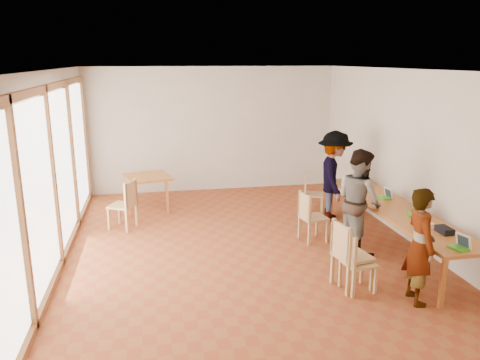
# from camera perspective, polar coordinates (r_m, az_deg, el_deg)

# --- Properties ---
(ground) EXTENTS (8.00, 8.00, 0.00)m
(ground) POSITION_cam_1_polar(r_m,az_deg,el_deg) (8.02, 0.51, -8.70)
(ground) COLOR brown
(ground) RESTS_ON ground
(wall_back) EXTENTS (6.00, 0.10, 3.00)m
(wall_back) POSITION_cam_1_polar(r_m,az_deg,el_deg) (11.44, -3.41, 6.15)
(wall_back) COLOR beige
(wall_back) RESTS_ON ground
(wall_front) EXTENTS (6.00, 0.10, 3.00)m
(wall_front) POSITION_cam_1_polar(r_m,az_deg,el_deg) (3.90, 12.32, -11.03)
(wall_front) COLOR beige
(wall_front) RESTS_ON ground
(wall_right) EXTENTS (0.10, 8.00, 3.00)m
(wall_right) POSITION_cam_1_polar(r_m,az_deg,el_deg) (8.64, 20.46, 2.52)
(wall_right) COLOR beige
(wall_right) RESTS_ON ground
(window_wall) EXTENTS (0.10, 8.00, 3.00)m
(window_wall) POSITION_cam_1_polar(r_m,az_deg,el_deg) (7.57, -22.03, 0.76)
(window_wall) COLOR white
(window_wall) RESTS_ON ground
(ceiling) EXTENTS (6.00, 8.00, 0.04)m
(ceiling) POSITION_cam_1_polar(r_m,az_deg,el_deg) (7.37, 0.56, 13.43)
(ceiling) COLOR white
(ceiling) RESTS_ON wall_back
(communal_table) EXTENTS (0.80, 4.00, 0.75)m
(communal_table) POSITION_cam_1_polar(r_m,az_deg,el_deg) (8.29, 18.27, -3.49)
(communal_table) COLOR #B16127
(communal_table) RESTS_ON ground
(side_table) EXTENTS (0.90, 0.90, 0.75)m
(side_table) POSITION_cam_1_polar(r_m,az_deg,el_deg) (10.17, -11.18, 0.07)
(side_table) COLOR #B16127
(side_table) RESTS_ON ground
(chair_near) EXTENTS (0.46, 0.46, 0.47)m
(chair_near) POSITION_cam_1_polar(r_m,az_deg,el_deg) (6.70, 13.63, -8.98)
(chair_near) COLOR tan
(chair_near) RESTS_ON ground
(chair_mid) EXTENTS (0.54, 0.54, 0.53)m
(chair_mid) POSITION_cam_1_polar(r_m,az_deg,el_deg) (6.74, 12.91, -8.14)
(chair_mid) COLOR tan
(chair_mid) RESTS_ON ground
(chair_far) EXTENTS (0.49, 0.49, 0.48)m
(chair_far) POSITION_cam_1_polar(r_m,az_deg,el_deg) (8.34, 8.42, -3.85)
(chair_far) COLOR tan
(chair_far) RESTS_ON ground
(chair_empty) EXTENTS (0.51, 0.51, 0.45)m
(chair_empty) POSITION_cam_1_polar(r_m,az_deg,el_deg) (9.92, 8.48, -1.07)
(chair_empty) COLOR tan
(chair_empty) RESTS_ON ground
(chair_spare) EXTENTS (0.60, 0.60, 0.50)m
(chair_spare) POSITION_cam_1_polar(r_m,az_deg,el_deg) (9.12, -13.68, -2.32)
(chair_spare) COLOR tan
(chair_spare) RESTS_ON ground
(person_near) EXTENTS (0.44, 0.61, 1.58)m
(person_near) POSITION_cam_1_polar(r_m,az_deg,el_deg) (6.61, 21.08, -7.53)
(person_near) COLOR gray
(person_near) RESTS_ON ground
(person_mid) EXTENTS (0.78, 0.94, 1.75)m
(person_mid) POSITION_cam_1_polar(r_m,az_deg,el_deg) (8.03, 14.32, -2.47)
(person_mid) COLOR gray
(person_mid) RESTS_ON ground
(person_far) EXTENTS (0.98, 1.31, 1.81)m
(person_far) POSITION_cam_1_polar(r_m,az_deg,el_deg) (9.46, 11.38, 0.44)
(person_far) COLOR gray
(person_far) RESTS_ON ground
(laptop_near) EXTENTS (0.25, 0.27, 0.20)m
(laptop_near) POSITION_cam_1_polar(r_m,az_deg,el_deg) (6.83, 25.34, -7.14)
(laptop_near) COLOR green
(laptop_near) RESTS_ON communal_table
(laptop_mid) EXTENTS (0.29, 0.31, 0.22)m
(laptop_mid) POSITION_cam_1_polar(r_m,az_deg,el_deg) (7.95, 20.75, -3.65)
(laptop_mid) COLOR green
(laptop_mid) RESTS_ON communal_table
(laptop_far) EXTENTS (0.23, 0.25, 0.19)m
(laptop_far) POSITION_cam_1_polar(r_m,az_deg,el_deg) (8.74, 17.42, -1.81)
(laptop_far) COLOR green
(laptop_far) RESTS_ON communal_table
(yellow_mug) EXTENTS (0.14, 0.14, 0.09)m
(yellow_mug) POSITION_cam_1_polar(r_m,az_deg,el_deg) (9.38, 14.25, -0.53)
(yellow_mug) COLOR yellow
(yellow_mug) RESTS_ON communal_table
(green_bottle) EXTENTS (0.07, 0.07, 0.28)m
(green_bottle) POSITION_cam_1_polar(r_m,az_deg,el_deg) (7.75, 20.48, -3.46)
(green_bottle) COLOR #1C6B2B
(green_bottle) RESTS_ON communal_table
(clear_glass) EXTENTS (0.07, 0.07, 0.09)m
(clear_glass) POSITION_cam_1_polar(r_m,az_deg,el_deg) (9.84, 14.01, 0.17)
(clear_glass) COLOR silver
(clear_glass) RESTS_ON communal_table
(condiment_cup) EXTENTS (0.08, 0.08, 0.06)m
(condiment_cup) POSITION_cam_1_polar(r_m,az_deg,el_deg) (7.49, 22.28, -5.14)
(condiment_cup) COLOR white
(condiment_cup) RESTS_ON communal_table
(pink_phone) EXTENTS (0.05, 0.10, 0.01)m
(pink_phone) POSITION_cam_1_polar(r_m,az_deg,el_deg) (7.04, 21.94, -6.55)
(pink_phone) COLOR #F84490
(pink_phone) RESTS_ON communal_table
(black_pouch) EXTENTS (0.16, 0.26, 0.09)m
(black_pouch) POSITION_cam_1_polar(r_m,az_deg,el_deg) (7.32, 23.66, -5.62)
(black_pouch) COLOR black
(black_pouch) RESTS_ON communal_table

